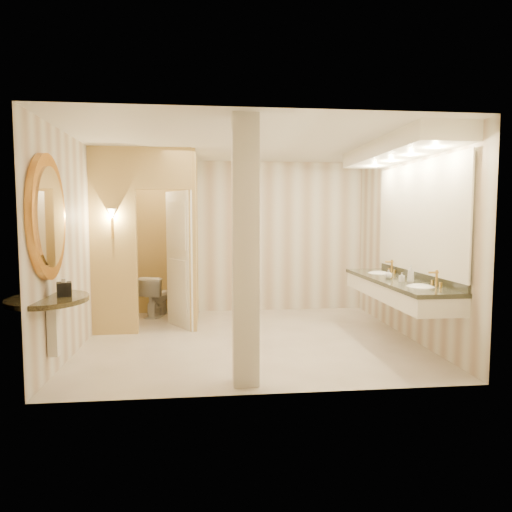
% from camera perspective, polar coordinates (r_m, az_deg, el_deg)
% --- Properties ---
extents(floor, '(4.50, 4.50, 0.00)m').
position_cam_1_polar(floor, '(6.48, -0.75, -10.35)').
color(floor, beige).
rests_on(floor, ground).
extents(ceiling, '(4.50, 4.50, 0.00)m').
position_cam_1_polar(ceiling, '(6.34, -0.77, 13.94)').
color(ceiling, silver).
rests_on(ceiling, wall_back).
extents(wall_back, '(4.50, 0.02, 2.70)m').
position_cam_1_polar(wall_back, '(8.26, -2.07, 2.42)').
color(wall_back, beige).
rests_on(wall_back, floor).
extents(wall_front, '(4.50, 0.02, 2.70)m').
position_cam_1_polar(wall_front, '(4.28, 1.76, 0.19)').
color(wall_front, beige).
rests_on(wall_front, floor).
extents(wall_left, '(0.02, 4.00, 2.70)m').
position_cam_1_polar(wall_left, '(6.46, -21.07, 1.43)').
color(wall_left, beige).
rests_on(wall_left, floor).
extents(wall_right, '(0.02, 4.00, 2.70)m').
position_cam_1_polar(wall_right, '(6.85, 18.33, 1.68)').
color(wall_right, beige).
rests_on(wall_right, floor).
extents(toilet_closet, '(1.50, 1.55, 2.70)m').
position_cam_1_polar(toilet_closet, '(7.22, -10.45, 2.28)').
color(toilet_closet, tan).
rests_on(toilet_closet, floor).
extents(wall_sconce, '(0.14, 0.14, 0.42)m').
position_cam_1_polar(wall_sconce, '(6.79, -17.57, 4.90)').
color(wall_sconce, gold).
rests_on(wall_sconce, toilet_closet).
extents(vanity, '(0.75, 2.66, 2.09)m').
position_cam_1_polar(vanity, '(6.37, 17.66, 3.99)').
color(vanity, white).
rests_on(vanity, floor).
extents(console_shelf, '(0.99, 0.99, 1.95)m').
position_cam_1_polar(console_shelf, '(5.14, -24.56, 0.46)').
color(console_shelf, black).
rests_on(console_shelf, floor).
extents(pillar, '(0.26, 0.26, 2.70)m').
position_cam_1_polar(pillar, '(4.56, -1.35, 0.48)').
color(pillar, white).
rests_on(pillar, floor).
extents(tissue_box, '(0.18, 0.18, 0.15)m').
position_cam_1_polar(tissue_box, '(5.19, -22.86, -3.84)').
color(tissue_box, black).
rests_on(tissue_box, console_shelf).
extents(toilet, '(0.56, 0.77, 0.70)m').
position_cam_1_polar(toilet, '(8.11, -12.37, -4.85)').
color(toilet, white).
rests_on(toilet, floor).
extents(soap_bottle_a, '(0.07, 0.07, 0.12)m').
position_cam_1_polar(soap_bottle_a, '(6.14, 17.76, -2.52)').
color(soap_bottle_a, beige).
rests_on(soap_bottle_a, vanity).
extents(soap_bottle_b, '(0.10, 0.10, 0.12)m').
position_cam_1_polar(soap_bottle_b, '(6.40, 16.24, -2.19)').
color(soap_bottle_b, silver).
rests_on(soap_bottle_b, vanity).
extents(soap_bottle_c, '(0.10, 0.10, 0.22)m').
position_cam_1_polar(soap_bottle_c, '(6.10, 18.78, -2.12)').
color(soap_bottle_c, '#C6B28C').
rests_on(soap_bottle_c, vanity).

